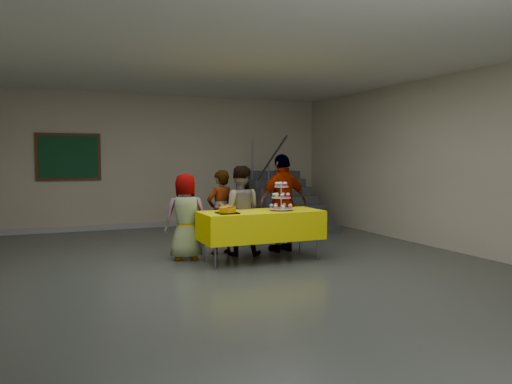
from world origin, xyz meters
TOP-DOWN VIEW (x-y plane):
  - room_shell at (0.00, 0.02)m, footprint 10.00×10.04m
  - bake_table at (0.69, 0.68)m, footprint 1.88×0.78m
  - cupcake_stand at (1.01, 0.63)m, footprint 0.38×0.38m
  - bear_cake at (0.10, 0.56)m, footprint 0.32×0.36m
  - schoolchild_a at (-0.35, 1.22)m, footprint 0.72×0.53m
  - schoolchild_b at (0.30, 1.45)m, footprint 0.58×0.46m
  - schoolchild_c at (0.54, 1.21)m, footprint 0.87×0.79m
  - schoolchild_d at (1.33, 1.23)m, footprint 1.02×0.55m
  - staircase at (2.70, 4.13)m, footprint 1.30×2.40m
  - noticeboard at (-1.88, 4.96)m, footprint 1.30×0.05m

SIDE VIEW (x-z plane):
  - staircase at x=2.70m, z-range -0.53..1.51m
  - bake_table at x=0.69m, z-range 0.17..0.94m
  - schoolchild_a at x=-0.35m, z-range 0.00..1.35m
  - schoolchild_b at x=0.30m, z-range 0.00..1.39m
  - schoolchild_c at x=0.54m, z-range 0.00..1.46m
  - schoolchild_d at x=1.33m, z-range 0.00..1.65m
  - bear_cake at x=0.10m, z-range 0.77..0.89m
  - cupcake_stand at x=1.01m, z-range 0.73..1.18m
  - noticeboard at x=-1.88m, z-range 1.10..2.10m
  - room_shell at x=0.00m, z-range 0.62..3.64m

